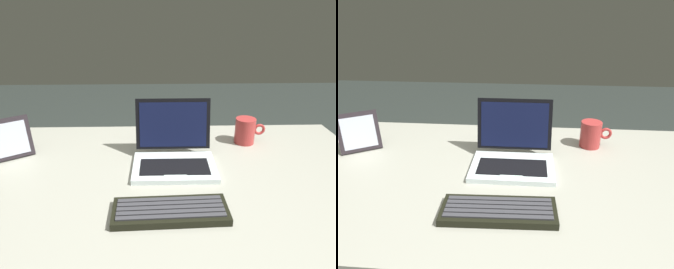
{
  "view_description": "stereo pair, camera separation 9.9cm",
  "coord_description": "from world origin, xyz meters",
  "views": [
    {
      "loc": [
        0.01,
        -0.88,
        1.25
      ],
      "look_at": [
        0.03,
        0.03,
        0.85
      ],
      "focal_mm": 32.5,
      "sensor_mm": 36.0,
      "label": 1
    },
    {
      "loc": [
        0.11,
        -0.88,
        1.25
      ],
      "look_at": [
        0.03,
        0.03,
        0.85
      ],
      "focal_mm": 32.5,
      "sensor_mm": 36.0,
      "label": 2
    }
  ],
  "objects": [
    {
      "name": "external_keyboard",
      "position": [
        0.03,
        -0.21,
        0.73
      ],
      "size": [
        0.32,
        0.13,
        0.03
      ],
      "color": "black",
      "rests_on": "desk"
    },
    {
      "name": "photo_frame",
      "position": [
        -0.54,
        0.13,
        0.8
      ],
      "size": [
        0.15,
        0.11,
        0.15
      ],
      "color": "black",
      "rests_on": "desk"
    },
    {
      "name": "desk",
      "position": [
        0.0,
        0.0,
        0.65
      ],
      "size": [
        1.53,
        0.84,
        0.72
      ],
      "color": "#9B9B8C",
      "rests_on": "ground"
    },
    {
      "name": "coffee_mug",
      "position": [
        0.35,
        0.23,
        0.77
      ],
      "size": [
        0.12,
        0.08,
        0.1
      ],
      "color": "#AA3231",
      "rests_on": "desk"
    },
    {
      "name": "laptop_front",
      "position": [
        0.05,
        0.06,
        0.76
      ],
      "size": [
        0.28,
        0.24,
        0.21
      ],
      "color": "silver",
      "rests_on": "desk"
    }
  ]
}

